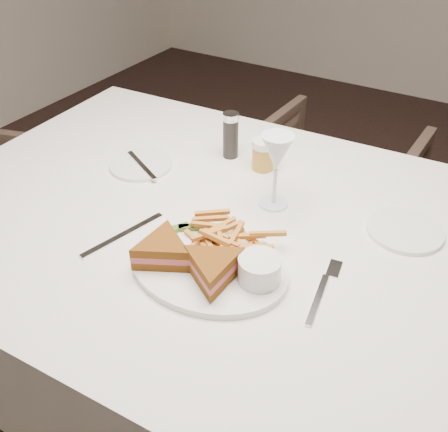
% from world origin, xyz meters
% --- Properties ---
extents(ground, '(5.00, 5.00, 0.00)m').
position_xyz_m(ground, '(0.00, 0.00, 0.00)').
color(ground, black).
rests_on(ground, ground).
extents(table, '(1.50, 1.03, 0.75)m').
position_xyz_m(table, '(-0.26, -0.29, 0.38)').
color(table, silver).
rests_on(table, ground).
extents(chair_far, '(0.62, 0.59, 0.62)m').
position_xyz_m(chair_far, '(-0.34, 0.60, 0.31)').
color(chair_far, '#49372C').
rests_on(chair_far, ground).
extents(table_setting, '(0.81, 0.56, 0.18)m').
position_xyz_m(table_setting, '(-0.24, -0.35, 0.79)').
color(table_setting, white).
rests_on(table_setting, table).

